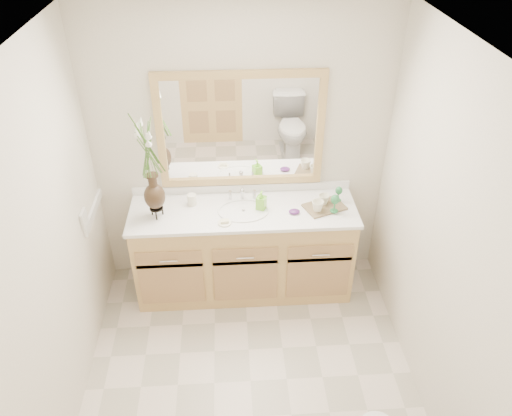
{
  "coord_description": "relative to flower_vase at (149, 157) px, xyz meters",
  "views": [
    {
      "loc": [
        -0.1,
        -2.28,
        3.14
      ],
      "look_at": [
        0.08,
        0.65,
        1.1
      ],
      "focal_mm": 35.0,
      "sensor_mm": 36.0,
      "label": 1
    }
  ],
  "objects": [
    {
      "name": "tumbler",
      "position": [
        0.27,
        0.15,
        -0.49
      ],
      "size": [
        0.07,
        0.07,
        0.1
      ],
      "primitive_type": "cylinder",
      "color": "white",
      "rests_on": "counter"
    },
    {
      "name": "flower_vase",
      "position": [
        0.0,
        0.0,
        0.0
      ],
      "size": [
        0.19,
        0.19,
        0.79
      ],
      "rotation": [
        0.0,
        0.0,
        0.1
      ],
      "color": "black",
      "rests_on": "counter"
    },
    {
      "name": "mug_right",
      "position": [
        1.34,
        0.07,
        -0.48
      ],
      "size": [
        0.12,
        0.12,
        0.09
      ],
      "primitive_type": "imported",
      "rotation": [
        0.0,
        0.0,
        0.54
      ],
      "color": "white",
      "rests_on": "tray"
    },
    {
      "name": "counter",
      "position": [
        0.68,
        0.04,
        -0.55
      ],
      "size": [
        1.84,
        0.57,
        0.03
      ],
      "primitive_type": "cube",
      "color": "white",
      "rests_on": "vanity"
    },
    {
      "name": "switch_plate",
      "position": [
        -0.5,
        -0.21,
        -0.39
      ],
      "size": [
        0.02,
        0.12,
        0.12
      ],
      "primitive_type": "cube",
      "color": "white",
      "rests_on": "wall_left"
    },
    {
      "name": "wall_left",
      "position": [
        -0.52,
        -0.97,
        -0.17
      ],
      "size": [
        0.02,
        2.6,
        2.4
      ],
      "primitive_type": "cube",
      "color": "beige",
      "rests_on": "floor"
    },
    {
      "name": "wall_back",
      "position": [
        0.68,
        0.33,
        -0.17
      ],
      "size": [
        2.4,
        0.02,
        2.4
      ],
      "primitive_type": "cube",
      "color": "beige",
      "rests_on": "floor"
    },
    {
      "name": "soap_bottle",
      "position": [
        0.83,
        0.06,
        -0.46
      ],
      "size": [
        0.09,
        0.09,
        0.14
      ],
      "primitive_type": "imported",
      "rotation": [
        0.0,
        0.0,
        -0.41
      ],
      "color": "#77D431",
      "rests_on": "counter"
    },
    {
      "name": "wall_right",
      "position": [
        1.88,
        -0.97,
        -0.17
      ],
      "size": [
        0.02,
        2.6,
        2.4
      ],
      "primitive_type": "cube",
      "color": "beige",
      "rests_on": "floor"
    },
    {
      "name": "tray",
      "position": [
        1.34,
        0.03,
        -0.53
      ],
      "size": [
        0.37,
        0.31,
        0.02
      ],
      "primitive_type": "cube",
      "rotation": [
        0.0,
        0.0,
        0.37
      ],
      "color": "brown",
      "rests_on": "counter"
    },
    {
      "name": "floor",
      "position": [
        0.68,
        -0.97,
        -1.37
      ],
      "size": [
        2.6,
        2.6,
        0.0
      ],
      "primitive_type": "plane",
      "color": "silver",
      "rests_on": "ground"
    },
    {
      "name": "sink",
      "position": [
        0.68,
        0.03,
        -0.59
      ],
      "size": [
        0.38,
        0.34,
        0.23
      ],
      "color": "white",
      "rests_on": "counter"
    },
    {
      "name": "purple_dish",
      "position": [
        1.09,
        -0.03,
        -0.52
      ],
      "size": [
        0.1,
        0.09,
        0.03
      ],
      "primitive_type": "ellipsoid",
      "rotation": [
        0.0,
        0.0,
        0.17
      ],
      "color": "#542268",
      "rests_on": "counter"
    },
    {
      "name": "ceiling",
      "position": [
        0.68,
        -0.97,
        1.03
      ],
      "size": [
        2.4,
        2.6,
        0.02
      ],
      "primitive_type": "cube",
      "color": "white",
      "rests_on": "wall_back"
    },
    {
      "name": "goblet_front",
      "position": [
        1.41,
        -0.04,
        -0.42
      ],
      "size": [
        0.07,
        0.07,
        0.15
      ],
      "color": "#27773E",
      "rests_on": "tray"
    },
    {
      "name": "goblet_back",
      "position": [
        1.47,
        0.11,
        -0.43
      ],
      "size": [
        0.06,
        0.06,
        0.13
      ],
      "color": "#27773E",
      "rests_on": "tray"
    },
    {
      "name": "soap_dish",
      "position": [
        0.53,
        -0.13,
        -0.53
      ],
      "size": [
        0.1,
        0.1,
        0.03
      ],
      "color": "white",
      "rests_on": "counter"
    },
    {
      "name": "mirror",
      "position": [
        0.68,
        0.31,
        0.04
      ],
      "size": [
        1.32,
        0.04,
        0.97
      ],
      "color": "white",
      "rests_on": "wall_back"
    },
    {
      "name": "vanity",
      "position": [
        0.68,
        0.04,
        -0.97
      ],
      "size": [
        1.8,
        0.55,
        0.8
      ],
      "color": "tan",
      "rests_on": "floor"
    },
    {
      "name": "mug_left",
      "position": [
        1.27,
        -0.03,
        -0.47
      ],
      "size": [
        0.1,
        0.1,
        0.1
      ],
      "primitive_type": "imported",
      "rotation": [
        0.0,
        0.0,
        -0.07
      ],
      "color": "white",
      "rests_on": "tray"
    }
  ]
}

